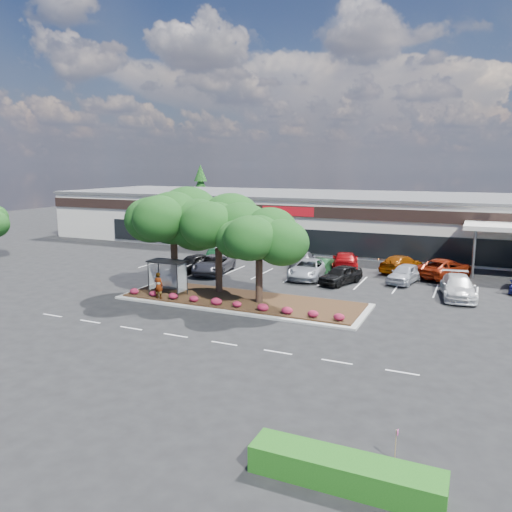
% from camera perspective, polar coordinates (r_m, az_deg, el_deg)
% --- Properties ---
extents(ground, '(160.00, 160.00, 0.00)m').
position_cam_1_polar(ground, '(31.88, -1.54, -7.48)').
color(ground, black).
rests_on(ground, ground).
extents(retail_store, '(80.40, 25.20, 6.25)m').
position_cam_1_polar(retail_store, '(62.97, 12.07, 4.09)').
color(retail_store, beige).
rests_on(retail_store, ground).
extents(landscape_island, '(18.00, 6.00, 0.26)m').
position_cam_1_polar(landscape_island, '(36.13, -1.64, -5.12)').
color(landscape_island, '#A3A29D').
rests_on(landscape_island, ground).
extents(lane_markings, '(33.12, 20.06, 0.01)m').
position_cam_1_polar(lane_markings, '(41.21, 4.61, -3.38)').
color(lane_markings, silver).
rests_on(lane_markings, ground).
extents(shrub_row, '(17.00, 0.80, 0.50)m').
position_cam_1_polar(shrub_row, '(34.22, -3.18, -5.35)').
color(shrub_row, maroon).
rests_on(shrub_row, landscape_island).
extents(bus_shelter, '(2.75, 1.55, 2.59)m').
position_cam_1_polar(bus_shelter, '(37.43, -9.96, -1.30)').
color(bus_shelter, black).
rests_on(bus_shelter, landscape_island).
extents(island_tree_west, '(7.20, 7.20, 7.89)m').
position_cam_1_polar(island_tree_west, '(38.65, -9.38, 1.94)').
color(island_tree_west, '#103C0F').
rests_on(island_tree_west, landscape_island).
extents(island_tree_mid, '(6.60, 6.60, 7.32)m').
position_cam_1_polar(island_tree_mid, '(37.49, -4.31, 1.36)').
color(island_tree_mid, '#103C0F').
rests_on(island_tree_mid, landscape_island).
extents(island_tree_east, '(5.80, 5.80, 6.50)m').
position_cam_1_polar(island_tree_east, '(34.49, 0.36, -0.09)').
color(island_tree_east, '#103C0F').
rests_on(island_tree_east, landscape_island).
extents(hedge_south_east, '(6.00, 1.30, 0.90)m').
position_cam_1_polar(hedge_south_east, '(16.97, 10.07, -23.08)').
color(hedge_south_east, '#164D13').
rests_on(hedge_south_east, ground).
extents(conifer_north_west, '(4.40, 4.40, 10.00)m').
position_cam_1_polar(conifer_north_west, '(85.25, -6.33, 7.08)').
color(conifer_north_west, '#103C0F').
rests_on(conifer_north_west, ground).
extents(person_waiting, '(0.70, 0.46, 1.91)m').
position_cam_1_polar(person_waiting, '(36.70, -11.08, -3.31)').
color(person_waiting, '#594C47').
rests_on(person_waiting, landscape_island).
extents(survey_stake, '(0.08, 0.14, 1.14)m').
position_cam_1_polar(survey_stake, '(18.27, 15.74, -19.69)').
color(survey_stake, '#A68056').
rests_on(survey_stake, ground).
extents(car_0, '(3.67, 5.33, 1.68)m').
position_cam_1_polar(car_0, '(49.60, -4.79, -0.05)').
color(car_0, '#165029').
rests_on(car_0, ground).
extents(car_1, '(3.03, 5.08, 1.62)m').
position_cam_1_polar(car_1, '(46.64, -7.16, -0.80)').
color(car_1, black).
rests_on(car_1, ground).
extents(car_2, '(3.56, 6.17, 1.62)m').
position_cam_1_polar(car_2, '(45.88, -4.84, -0.94)').
color(car_2, '#4D4D54').
rests_on(car_2, ground).
extents(car_3, '(2.07, 4.29, 1.36)m').
position_cam_1_polar(car_3, '(45.67, 7.49, -1.22)').
color(car_3, '#1B4B25').
rests_on(car_3, ground).
extents(car_4, '(3.08, 6.00, 1.62)m').
position_cam_1_polar(car_4, '(43.94, 6.00, -1.46)').
color(car_4, '#9C9FA8').
rests_on(car_4, ground).
extents(car_5, '(3.26, 4.89, 1.55)m').
position_cam_1_polar(car_5, '(42.11, 9.65, -2.13)').
color(car_5, black).
rests_on(car_5, ground).
extents(car_6, '(2.82, 4.92, 1.58)m').
position_cam_1_polar(car_6, '(43.71, 16.64, -1.94)').
color(car_6, '#AFB3BB').
rests_on(car_6, ground).
extents(car_7, '(3.06, 5.90, 1.64)m').
position_cam_1_polar(car_7, '(40.16, 22.10, -3.29)').
color(car_7, silver).
rests_on(car_7, ground).
extents(car_9, '(3.30, 6.22, 1.67)m').
position_cam_1_polar(car_9, '(54.77, -3.02, 0.95)').
color(car_9, '#B2BBC1').
rests_on(car_9, ground).
extents(car_10, '(4.18, 6.49, 1.66)m').
position_cam_1_polar(car_10, '(53.60, 4.40, 0.72)').
color(car_10, '#194B25').
rests_on(car_10, ground).
extents(car_11, '(3.16, 5.57, 1.52)m').
position_cam_1_polar(car_11, '(48.90, 5.35, -0.31)').
color(car_11, '#57585F').
rests_on(car_11, ground).
extents(car_12, '(2.98, 4.42, 1.40)m').
position_cam_1_polar(car_12, '(49.08, 10.00, -0.45)').
color(car_12, navy).
rests_on(car_12, ground).
extents(car_13, '(3.72, 6.26, 1.70)m').
position_cam_1_polar(car_13, '(47.85, 10.15, -0.55)').
color(car_13, '#9E080C').
rests_on(car_13, ground).
extents(car_14, '(3.92, 5.89, 1.59)m').
position_cam_1_polar(car_14, '(47.90, 16.27, -0.87)').
color(car_14, '#803704').
rests_on(car_14, ground).
extents(car_15, '(5.12, 6.78, 1.71)m').
position_cam_1_polar(car_15, '(46.67, 20.70, -1.33)').
color(car_15, maroon).
rests_on(car_15, ground).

